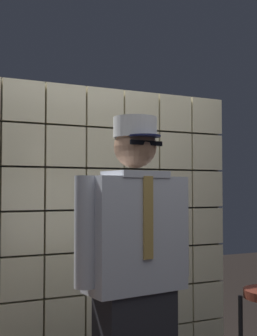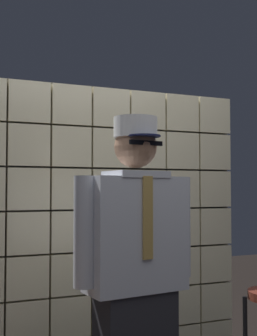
# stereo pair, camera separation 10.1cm
# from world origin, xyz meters

# --- Properties ---
(glass_block_wall) EXTENTS (2.18, 0.10, 2.18)m
(glass_block_wall) POSITION_xyz_m (-0.00, 1.40, 1.07)
(glass_block_wall) COLOR beige
(glass_block_wall) RESTS_ON ground
(standing_person) EXTENTS (0.70, 0.33, 1.75)m
(standing_person) POSITION_xyz_m (-0.24, 0.36, 0.91)
(standing_person) COLOR #28282D
(standing_person) RESTS_ON ground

